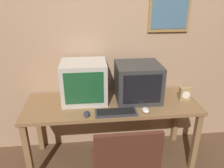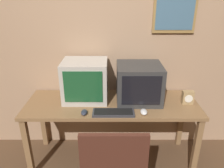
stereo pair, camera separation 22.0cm
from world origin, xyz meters
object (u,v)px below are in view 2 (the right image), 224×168
at_px(mouse_far_corner, 84,112).
at_px(desk_clock, 188,97).
at_px(monitor_left, 85,81).
at_px(mouse_near_keyboard, 144,112).
at_px(monitor_right, 139,83).
at_px(keyboard_main, 113,113).

distance_m(mouse_far_corner, desk_clock, 1.07).
xyz_separation_m(monitor_left, mouse_near_keyboard, (0.58, -0.32, -0.19)).
bearing_deg(monitor_left, mouse_near_keyboard, -28.50).
bearing_deg(desk_clock, monitor_right, 170.72).
xyz_separation_m(monitor_right, keyboard_main, (-0.27, -0.29, -0.18)).
bearing_deg(desk_clock, mouse_far_corner, -168.39).
distance_m(mouse_near_keyboard, desk_clock, 0.52).
height_order(monitor_right, mouse_near_keyboard, monitor_right).
relative_size(keyboard_main, mouse_far_corner, 3.89).
xyz_separation_m(monitor_left, desk_clock, (1.06, -0.11, -0.14)).
bearing_deg(desk_clock, monitor_left, 174.11).
relative_size(monitor_right, keyboard_main, 1.15).
height_order(monitor_right, mouse_far_corner, monitor_right).
relative_size(keyboard_main, desk_clock, 2.85).
bearing_deg(monitor_right, mouse_far_corner, -151.46).
relative_size(monitor_left, monitor_right, 1.00).
relative_size(mouse_near_keyboard, desk_clock, 0.77).
height_order(keyboard_main, desk_clock, desk_clock).
bearing_deg(mouse_near_keyboard, keyboard_main, -179.40).
bearing_deg(mouse_far_corner, keyboard_main, 0.97).
bearing_deg(mouse_near_keyboard, desk_clock, 23.44).
distance_m(monitor_left, desk_clock, 1.08).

